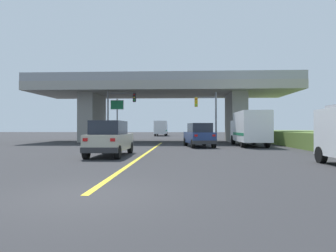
% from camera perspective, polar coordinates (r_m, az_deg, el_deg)
% --- Properties ---
extents(ground, '(160.00, 160.00, 0.00)m').
position_cam_1_polar(ground, '(35.63, -0.90, -2.97)').
color(ground, '#2B2B2D').
extents(overpass_bridge, '(29.68, 9.67, 7.44)m').
position_cam_1_polar(overpass_bridge, '(35.77, -0.90, 5.32)').
color(overpass_bridge, gray).
rests_on(overpass_bridge, ground).
extents(lane_divider_stripe, '(0.20, 25.58, 0.01)m').
position_cam_1_polar(lane_divider_stripe, '(20.08, -3.87, -4.98)').
color(lane_divider_stripe, yellow).
rests_on(lane_divider_stripe, ground).
extents(suv_lead, '(1.91, 4.83, 2.02)m').
position_cam_1_polar(suv_lead, '(17.65, -10.90, -2.33)').
color(suv_lead, '#B7B29E').
rests_on(suv_lead, ground).
extents(suv_crossing, '(2.62, 4.79, 2.02)m').
position_cam_1_polar(suv_crossing, '(25.71, 5.90, -1.72)').
color(suv_crossing, navy).
rests_on(suv_crossing, ground).
extents(box_truck, '(2.33, 7.08, 3.04)m').
position_cam_1_polar(box_truck, '(27.79, 15.16, -0.38)').
color(box_truck, silver).
rests_on(box_truck, ground).
extents(traffic_signal_nearside, '(2.29, 0.36, 5.30)m').
position_cam_1_polar(traffic_signal_nearside, '(31.42, 7.70, 2.85)').
color(traffic_signal_nearside, slate).
rests_on(traffic_signal_nearside, ground).
extents(traffic_signal_farside, '(3.12, 0.36, 6.19)m').
position_cam_1_polar(traffic_signal_farside, '(32.86, -9.64, 3.56)').
color(traffic_signal_farside, slate).
rests_on(traffic_signal_farside, ground).
extents(highway_sign, '(1.46, 0.17, 4.88)m').
position_cam_1_polar(highway_sign, '(34.21, -9.59, 2.89)').
color(highway_sign, slate).
rests_on(highway_sign, ground).
extents(semi_truck_distant, '(2.33, 7.57, 3.02)m').
position_cam_1_polar(semi_truck_distant, '(61.92, -1.33, -0.38)').
color(semi_truck_distant, navy).
rests_on(semi_truck_distant, ground).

